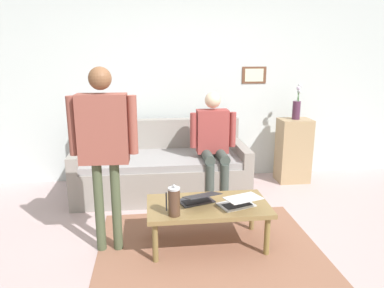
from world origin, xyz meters
TOP-DOWN VIEW (x-y plane):
  - ground_plane at (0.00, 0.00)m, footprint 7.68×7.68m
  - area_rug at (-0.11, -0.13)m, footprint 1.99×1.64m
  - back_wall at (-0.00, -2.20)m, footprint 7.04×0.11m
  - couch at (0.26, -1.58)m, footprint 2.09×0.93m
  - coffee_table at (-0.11, -0.23)m, footprint 1.10×0.60m
  - laptop_left at (-0.37, -0.14)m, footprint 0.39×0.39m
  - laptop_center at (-0.03, -0.26)m, footprint 0.40×0.40m
  - french_press at (0.21, -0.04)m, footprint 0.12×0.10m
  - side_shelf at (-1.55, -1.79)m, footprint 0.42×0.32m
  - flower_vase at (-1.55, -1.79)m, footprint 0.11×0.11m
  - person_standing at (0.78, -0.26)m, footprint 0.57×0.19m
  - person_seated at (-0.36, -1.35)m, footprint 0.55×0.51m

SIDE VIEW (x-z plane):
  - ground_plane at x=0.00m, z-range 0.00..0.00m
  - area_rug at x=-0.11m, z-range 0.00..0.01m
  - couch at x=0.26m, z-range -0.14..0.74m
  - coffee_table at x=-0.11m, z-range 0.16..0.56m
  - side_shelf at x=-1.55m, z-range 0.00..0.87m
  - laptop_center at x=-0.03m, z-range 0.38..0.51m
  - laptop_left at x=-0.37m, z-range 0.39..0.50m
  - french_press at x=0.21m, z-range 0.39..0.67m
  - person_seated at x=-0.36m, z-range 0.09..1.37m
  - flower_vase at x=-1.55m, z-range 0.80..1.26m
  - person_standing at x=0.78m, z-range 0.23..1.85m
  - back_wall at x=0.00m, z-range 0.00..2.70m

